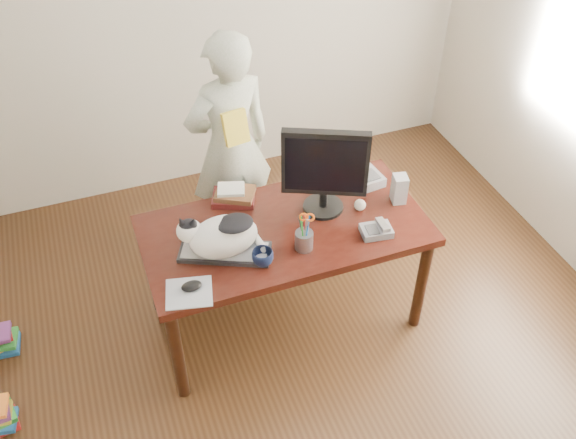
# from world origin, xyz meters

# --- Properties ---
(room) EXTENTS (4.50, 4.50, 4.50)m
(room) POSITION_xyz_m (0.00, 0.00, 1.35)
(room) COLOR black
(room) RESTS_ON ground
(desk) EXTENTS (1.60, 0.80, 0.75)m
(desk) POSITION_xyz_m (0.00, 0.68, 0.60)
(desk) COLOR black
(desk) RESTS_ON ground
(keyboard) EXTENTS (0.52, 0.37, 0.03)m
(keyboard) POSITION_xyz_m (-0.37, 0.51, 0.76)
(keyboard) COLOR black
(keyboard) RESTS_ON desk
(cat) EXTENTS (0.47, 0.36, 0.27)m
(cat) POSITION_xyz_m (-0.39, 0.52, 0.89)
(cat) COLOR white
(cat) RESTS_ON keyboard
(monitor) EXTENTS (0.46, 0.31, 0.54)m
(monitor) POSITION_xyz_m (0.26, 0.67, 1.05)
(monitor) COLOR black
(monitor) RESTS_ON desk
(pen_cup) EXTENTS (0.13, 0.13, 0.25)m
(pen_cup) POSITION_xyz_m (0.04, 0.41, 0.82)
(pen_cup) COLOR gray
(pen_cup) RESTS_ON desk
(mousepad) EXTENTS (0.27, 0.26, 0.01)m
(mousepad) POSITION_xyz_m (-0.62, 0.30, 0.75)
(mousepad) COLOR #A3A8AF
(mousepad) RESTS_ON desk
(mouse) EXTENTS (0.12, 0.09, 0.04)m
(mouse) POSITION_xyz_m (-0.60, 0.32, 0.77)
(mouse) COLOR black
(mouse) RESTS_ON mousepad
(coffee_mug) EXTENTS (0.16, 0.16, 0.09)m
(coffee_mug) POSITION_xyz_m (-0.21, 0.37, 0.79)
(coffee_mug) COLOR black
(coffee_mug) RESTS_ON desk
(phone) EXTENTS (0.18, 0.15, 0.08)m
(phone) POSITION_xyz_m (0.46, 0.38, 0.78)
(phone) COLOR slate
(phone) RESTS_ON desk
(speaker) EXTENTS (0.10, 0.10, 0.18)m
(speaker) POSITION_xyz_m (0.71, 0.59, 0.84)
(speaker) COLOR #9C9C9E
(speaker) RESTS_ON desk
(baseball) EXTENTS (0.07, 0.07, 0.07)m
(baseball) POSITION_xyz_m (0.46, 0.60, 0.78)
(baseball) COLOR white
(baseball) RESTS_ON desk
(book_stack) EXTENTS (0.29, 0.26, 0.09)m
(book_stack) POSITION_xyz_m (-0.20, 0.93, 0.79)
(book_stack) COLOR #451212
(book_stack) RESTS_ON desk
(calculator) EXTENTS (0.19, 0.24, 0.07)m
(calculator) POSITION_xyz_m (0.61, 0.83, 0.78)
(calculator) COLOR slate
(calculator) RESTS_ON desk
(person) EXTENTS (0.63, 0.47, 1.59)m
(person) POSITION_xyz_m (-0.08, 1.39, 0.80)
(person) COLOR silver
(person) RESTS_ON ground
(held_book) EXTENTS (0.16, 0.11, 0.21)m
(held_book) POSITION_xyz_m (-0.08, 1.22, 1.05)
(held_book) COLOR yellow
(held_book) RESTS_ON person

